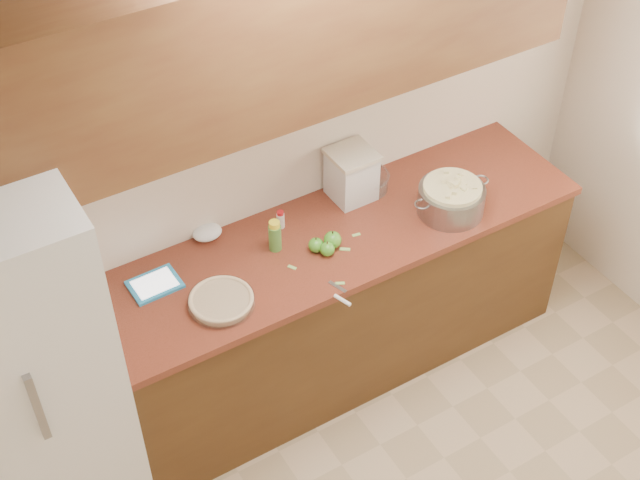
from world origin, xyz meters
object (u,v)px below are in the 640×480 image
flour_canister (352,174)px  tablet (155,284)px  pie (221,301)px  colander (451,199)px

flour_canister → tablet: (-1.08, -0.08, -0.13)m
pie → tablet: 0.33m
pie → colander: size_ratio=0.69×
pie → flour_canister: (0.88, 0.33, 0.11)m
pie → flour_canister: flour_canister is taller
flour_canister → tablet: 1.09m
pie → colander: 1.22m
flour_canister → pie: bearing=-159.1°
pie → tablet: bearing=127.9°
colander → tablet: 1.45m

